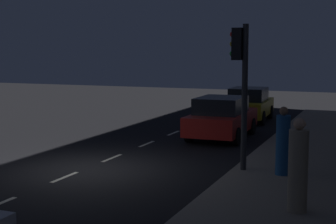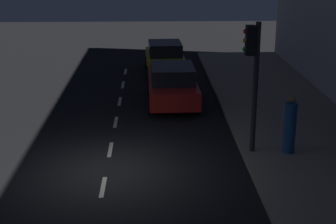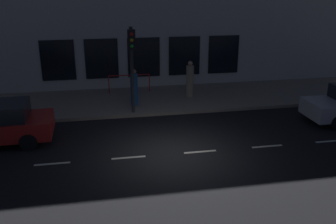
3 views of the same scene
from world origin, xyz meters
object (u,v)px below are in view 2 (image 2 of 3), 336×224
at_px(parked_car_0, 165,58).
at_px(parked_car_3, 172,85).
at_px(pedestrian_1, 290,126).
at_px(traffic_light, 253,67).

relative_size(parked_car_0, parked_car_3, 0.92).
xyz_separation_m(parked_car_0, parked_car_3, (0.16, -5.11, 0.00)).
bearing_deg(parked_car_0, pedestrian_1, -74.69).
bearing_deg(traffic_light, pedestrian_1, -7.85).
bearing_deg(parked_car_0, traffic_light, -80.37).
height_order(parked_car_0, pedestrian_1, pedestrian_1).
xyz_separation_m(traffic_light, parked_car_0, (-2.23, 10.50, -1.95)).
distance_m(parked_car_3, pedestrian_1, 6.43).
height_order(parked_car_3, pedestrian_1, pedestrian_1).
distance_m(traffic_light, pedestrian_1, 2.12).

